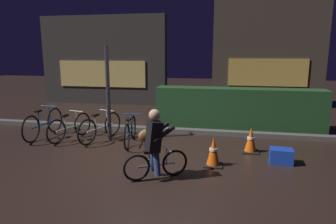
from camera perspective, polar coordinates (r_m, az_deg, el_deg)
The scene contains 14 objects.
ground_plane at distance 6.31m, azimuth -2.88°, elevation -9.03°, with size 40.00×40.00×0.00m, color black.
sidewalk_curb at distance 8.34m, azimuth 0.80°, elevation -3.50°, with size 12.00×0.24×0.12m, color #56544F.
hedge_row at distance 8.99m, azimuth 13.23°, elevation 0.71°, with size 4.80×0.70×1.17m, color #214723.
storefront_left at distance 13.31m, azimuth -12.14°, elevation 9.56°, with size 5.46×0.54×3.72m.
storefront_right at distance 13.03m, azimuth 18.52°, elevation 11.00°, with size 4.41×0.54×4.54m.
street_post at distance 7.58m, azimuth -11.34°, elevation 3.37°, with size 0.10×0.10×2.35m, color #2D2D33.
parked_bike_leftmost at distance 8.47m, azimuth -22.64°, elevation -2.08°, with size 0.46×1.72×0.79m.
parked_bike_left_mid at distance 8.04m, azimuth -18.19°, elevation -2.73°, with size 0.52×1.48×0.70m.
parked_bike_center_left at distance 7.74m, azimuth -12.76°, elevation -2.85°, with size 0.56×1.54×0.74m.
parked_bike_center_right at distance 7.32m, azimuth -7.23°, elevation -3.61°, with size 0.46×1.50×0.70m.
traffic_cone_near at distance 5.95m, azimuth 8.65°, elevation -7.55°, with size 0.36×0.36×0.58m.
traffic_cone_far at distance 6.92m, azimuth 15.48°, elevation -5.24°, with size 0.36×0.36×0.56m.
blue_crate at distance 6.47m, azimuth 20.76°, elevation -7.85°, with size 0.44×0.32×0.30m, color #193DB7.
cyclist at distance 5.23m, azimuth -2.68°, elevation -6.09°, with size 1.04×0.65×1.25m.
Camera 1 is at (1.46, -5.74, 2.19)m, focal length 31.98 mm.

